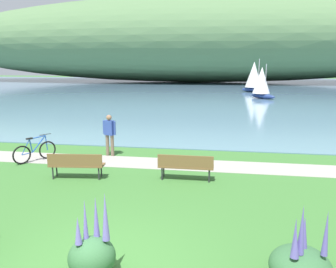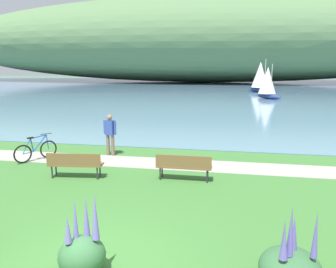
{
  "view_description": "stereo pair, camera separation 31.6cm",
  "coord_description": "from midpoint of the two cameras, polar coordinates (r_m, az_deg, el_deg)",
  "views": [
    {
      "loc": [
        2.13,
        -5.41,
        3.73
      ],
      "look_at": [
        0.04,
        7.65,
        1.0
      ],
      "focal_mm": 36.31,
      "sensor_mm": 36.0,
      "label": 1
    },
    {
      "loc": [
        2.44,
        -5.36,
        3.73
      ],
      "look_at": [
        0.04,
        7.65,
        1.0
      ],
      "focal_mm": 36.31,
      "sensor_mm": 36.0,
      "label": 2
    }
  ],
  "objects": [
    {
      "name": "ground_plane",
      "position": [
        6.93,
        -11.3,
        -21.1
      ],
      "size": [
        200.0,
        200.0,
        0.0
      ],
      "primitive_type": "plane",
      "color": "#3D7533"
    },
    {
      "name": "bay_water",
      "position": [
        54.71,
        8.1,
        7.64
      ],
      "size": [
        180.0,
        80.0,
        0.04
      ],
      "primitive_type": "cube",
      "color": "#5B7F9E",
      "rests_on": "ground"
    },
    {
      "name": "distant_hillside",
      "position": [
        72.83,
        5.58,
        15.49
      ],
      "size": [
        117.39,
        28.0,
        17.27
      ],
      "primitive_type": "ellipsoid",
      "color": "#567A4C",
      "rests_on": "bay_water"
    },
    {
      "name": "shoreline_path",
      "position": [
        13.0,
        -0.11,
        -4.99
      ],
      "size": [
        60.0,
        1.5,
        0.01
      ],
      "primitive_type": "cube",
      "color": "#A39E93",
      "rests_on": "ground"
    },
    {
      "name": "park_bench_near_camera",
      "position": [
        11.64,
        -14.6,
        -4.72
      ],
      "size": [
        1.84,
        0.67,
        0.88
      ],
      "color": "brown",
      "rests_on": "ground"
    },
    {
      "name": "park_bench_further_along",
      "position": [
        11.05,
        3.48,
        -5.23
      ],
      "size": [
        1.8,
        0.48,
        0.88
      ],
      "color": "brown",
      "rests_on": "ground"
    },
    {
      "name": "bicycle_leaning_near_bench",
      "position": [
        14.25,
        -20.68,
        -2.62
      ],
      "size": [
        1.01,
        1.52,
        1.01
      ],
      "color": "black",
      "rests_on": "ground"
    },
    {
      "name": "person_at_shoreline",
      "position": [
        14.13,
        -9.09,
        0.29
      ],
      "size": [
        0.59,
        0.32,
        1.71
      ],
      "color": "#72604C",
      "rests_on": "ground"
    },
    {
      "name": "echium_bush_beside_closest",
      "position": [
        6.53,
        21.21,
        -20.05
      ],
      "size": [
        1.04,
        1.04,
        1.51
      ],
      "color": "#386B3D",
      "rests_on": "ground"
    },
    {
      "name": "echium_bush_mid_cluster",
      "position": [
        6.58,
        -12.79,
        -18.93
      ],
      "size": [
        0.84,
        0.84,
        1.56
      ],
      "color": "#386B3D",
      "rests_on": "ground"
    },
    {
      "name": "sailboat_nearest_to_shore",
      "position": [
        38.61,
        16.62,
        8.29
      ],
      "size": [
        2.93,
        3.01,
        3.72
      ],
      "color": "navy",
      "rests_on": "bay_water"
    },
    {
      "name": "sailboat_toward_hillside",
      "position": [
        47.32,
        15.45,
        9.26
      ],
      "size": [
        3.87,
        2.78,
        4.38
      ],
      "color": "navy",
      "rests_on": "bay_water"
    }
  ]
}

